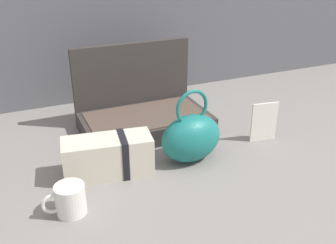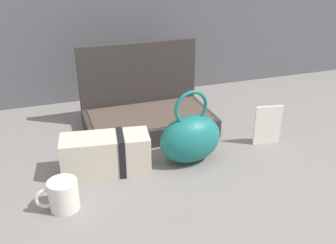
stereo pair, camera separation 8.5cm
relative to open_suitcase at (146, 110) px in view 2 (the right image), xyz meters
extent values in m
plane|color=slate|center=(0.02, -0.20, -0.07)|extent=(6.00, 6.00, 0.00)
cube|color=#332D2B|center=(0.00, -0.04, -0.04)|extent=(0.45, 0.25, 0.06)
cube|color=#4C3D33|center=(0.00, -0.04, 0.00)|extent=(0.42, 0.23, 0.00)
cube|color=#332D2B|center=(0.00, 0.10, 0.08)|extent=(0.45, 0.02, 0.30)
ellipsoid|color=#196B66|center=(0.06, -0.28, 0.01)|extent=(0.21, 0.15, 0.15)
torus|color=#196B66|center=(0.06, -0.28, 0.11)|extent=(0.11, 0.02, 0.11)
cube|color=beige|center=(-0.20, -0.26, -0.01)|extent=(0.27, 0.14, 0.12)
cube|color=black|center=(-0.16, -0.26, -0.01)|extent=(0.04, 0.11, 0.12)
cylinder|color=silver|center=(-0.34, -0.40, -0.03)|extent=(0.08, 0.08, 0.08)
torus|color=silver|center=(-0.38, -0.40, -0.03)|extent=(0.06, 0.01, 0.06)
cube|color=white|center=(0.35, -0.26, 0.00)|extent=(0.10, 0.02, 0.14)
camera|label=1|loc=(-0.44, -1.25, 0.57)|focal=41.52mm
camera|label=2|loc=(-0.36, -1.28, 0.57)|focal=41.52mm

